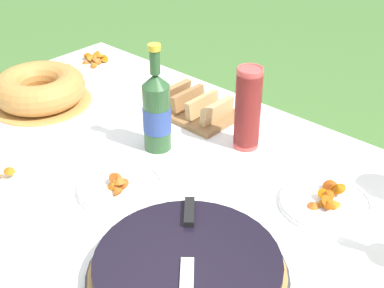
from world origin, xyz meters
name	(u,v)px	position (x,y,z in m)	size (l,w,h in m)	color
garden_table	(159,193)	(0.00, 0.00, 0.68)	(1.69, 1.00, 0.75)	brown
tablecloth	(158,176)	(0.00, 0.00, 0.74)	(1.70, 1.01, 0.10)	white
berry_tart	(188,270)	(0.32, -0.23, 0.78)	(0.41, 0.41, 0.06)	#38383D
serving_knife	(188,247)	(0.30, -0.21, 0.81)	(0.26, 0.30, 0.01)	silver
bundt_cake	(39,89)	(-0.57, 0.02, 0.80)	(0.33, 0.33, 0.10)	tan
cup_stack	(248,109)	(0.09, 0.26, 0.87)	(0.07, 0.07, 0.24)	#E04C47
cider_bottle_green	(157,112)	(-0.09, 0.09, 0.87)	(0.08, 0.08, 0.31)	#2D562D
snack_plate_near	(98,61)	(-0.68, 0.35, 0.77)	(0.22, 0.22, 0.06)	white
snack_plate_left	(326,201)	(0.40, 0.17, 0.76)	(0.23, 0.23, 0.06)	white
snack_plate_right	(120,186)	(-0.01, -0.12, 0.76)	(0.22, 0.22, 0.06)	white
bread_board	(195,108)	(-0.14, 0.30, 0.78)	(0.26, 0.18, 0.07)	olive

